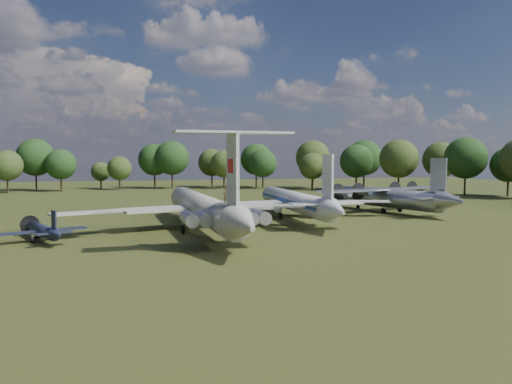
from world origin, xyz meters
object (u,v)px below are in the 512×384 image
object	(u,v)px
il62_airliner	(202,213)
tu104_jet	(294,205)
an12_transport	(388,200)
person_on_il62	(226,196)
small_prop_west	(43,233)

from	to	relation	value
il62_airliner	tu104_jet	distance (m)	19.44
an12_transport	person_on_il62	size ratio (longest dim) A/B	19.94
an12_transport	small_prop_west	size ratio (longest dim) A/B	2.34
tu104_jet	small_prop_west	bearing A→B (deg)	-156.87
person_on_il62	il62_airliner	bearing A→B (deg)	-89.19
tu104_jet	an12_transport	xyz separation A→B (m)	(19.33, 4.14, -0.04)
person_on_il62	small_prop_west	bearing A→B (deg)	-27.49
tu104_jet	person_on_il62	distance (m)	28.91
tu104_jet	an12_transport	bearing A→B (deg)	13.52
an12_transport	tu104_jet	bearing A→B (deg)	175.06
tu104_jet	an12_transport	size ratio (longest dim) A/B	1.34
person_on_il62	tu104_jet	bearing A→B (deg)	-125.73
il62_airliner	tu104_jet	size ratio (longest dim) A/B	1.15
il62_airliner	small_prop_west	bearing A→B (deg)	-170.68
small_prop_west	il62_airliner	bearing A→B (deg)	-11.58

